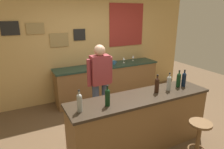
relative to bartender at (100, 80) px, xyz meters
name	(u,v)px	position (x,y,z in m)	size (l,w,h in m)	color
ground_plane	(127,133)	(0.29, -0.56, -0.94)	(10.00, 10.00, 0.00)	brown
back_wall	(88,44)	(0.30, 1.47, 0.48)	(6.00, 0.09, 2.80)	tan
bar_counter	(140,122)	(0.29, -0.96, -0.47)	(2.39, 0.60, 0.92)	brown
side_counter	(108,81)	(0.69, 1.09, -0.48)	(2.74, 0.56, 0.90)	brown
bartender	(100,80)	(0.00, 0.00, 0.00)	(0.52, 0.21, 1.62)	#384766
bar_stool	(199,136)	(0.83, -1.67, -0.48)	(0.32, 0.32, 0.68)	brown
wine_bottle_a	(80,102)	(-0.73, -1.00, 0.12)	(0.07, 0.07, 0.31)	#999E99
wine_bottle_b	(107,97)	(-0.33, -1.02, 0.12)	(0.07, 0.07, 0.31)	black
wine_bottle_c	(157,85)	(0.60, -0.95, 0.12)	(0.07, 0.07, 0.31)	black
wine_bottle_d	(169,83)	(0.84, -0.96, 0.12)	(0.07, 0.07, 0.31)	#999E99
wine_bottle_e	(179,80)	(1.10, -0.91, 0.12)	(0.07, 0.07, 0.31)	black
wine_bottle_f	(184,79)	(1.21, -0.94, 0.12)	(0.07, 0.07, 0.31)	black
wine_glass_a	(124,59)	(1.16, 1.10, 0.07)	(0.07, 0.07, 0.16)	silver
wine_glass_b	(133,57)	(1.51, 1.19, 0.07)	(0.07, 0.07, 0.16)	silver
coffee_mug	(114,62)	(0.87, 1.08, 0.01)	(0.13, 0.08, 0.09)	#336699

